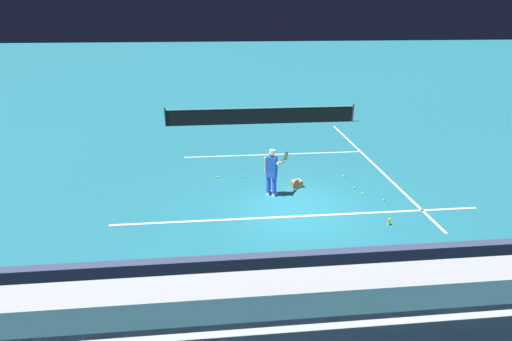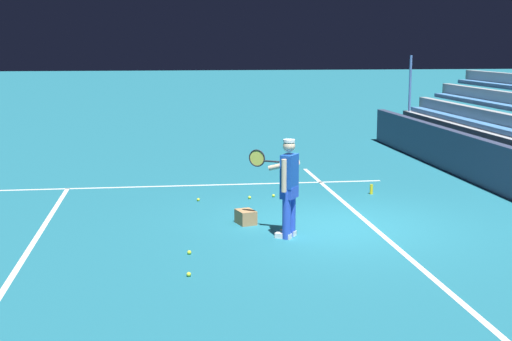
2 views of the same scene
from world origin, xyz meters
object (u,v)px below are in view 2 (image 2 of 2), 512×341
tennis_ball_on_baseline (250,197)px  tennis_ball_far_right (198,200)px  tennis_ball_stray_back (273,196)px  water_bottle (371,189)px  tennis_player (288,187)px  tennis_ball_near_player (189,274)px  ball_box_cardboard (246,217)px  tennis_ball_toward_net (189,252)px  tennis_ball_midcourt (294,190)px

tennis_ball_on_baseline → tennis_ball_far_right: bearing=93.6°
tennis_ball_stray_back → water_bottle: (0.02, -2.22, 0.08)m
tennis_player → tennis_ball_near_player: 2.77m
tennis_ball_near_player → water_bottle: bearing=-39.4°
tennis_ball_far_right → tennis_ball_stray_back: bearing=-83.5°
water_bottle → ball_box_cardboard: bearing=126.4°
tennis_ball_toward_net → tennis_ball_far_right: bearing=-5.2°
ball_box_cardboard → tennis_ball_midcourt: ball_box_cardboard is taller
tennis_ball_far_right → water_bottle: bearing=-86.9°
tennis_ball_midcourt → water_bottle: 1.73m
tennis_player → ball_box_cardboard: size_ratio=4.29×
ball_box_cardboard → tennis_ball_far_right: bearing=20.5°
tennis_player → tennis_ball_far_right: (3.09, 1.38, -0.86)m
tennis_ball_toward_net → tennis_ball_midcourt: 5.32m
tennis_ball_stray_back → tennis_ball_far_right: size_ratio=1.00×
tennis_ball_toward_net → tennis_ball_stray_back: (4.10, -2.01, 0.00)m
tennis_player → tennis_ball_near_player: bearing=137.0°
tennis_player → tennis_ball_midcourt: bearing=-12.5°
tennis_ball_on_baseline → tennis_ball_near_player: same height
tennis_ball_near_player → water_bottle: (5.22, -4.29, 0.08)m
ball_box_cardboard → tennis_ball_stray_back: size_ratio=6.06×
tennis_ball_stray_back → tennis_ball_midcourt: size_ratio=1.00×
tennis_ball_far_right → tennis_ball_on_baseline: size_ratio=1.00×
tennis_ball_toward_net → tennis_ball_midcourt: (4.65, -2.59, 0.00)m
tennis_ball_midcourt → tennis_ball_near_player: (-5.75, 2.64, 0.00)m
tennis_player → tennis_ball_on_baseline: bearing=4.9°
tennis_ball_far_right → tennis_ball_near_player: 5.03m
ball_box_cardboard → water_bottle: (2.29, -3.11, -0.02)m
tennis_ball_far_right → tennis_ball_near_player: same height
tennis_ball_toward_net → tennis_ball_on_baseline: size_ratio=1.00×
tennis_player → tennis_ball_near_player: (-1.93, 1.79, -0.86)m
tennis_ball_toward_net → tennis_ball_stray_back: same height
tennis_ball_toward_net → tennis_ball_far_right: same height
ball_box_cardboard → tennis_ball_near_player: ball_box_cardboard is taller
tennis_ball_stray_back → tennis_ball_on_baseline: size_ratio=1.00×
tennis_ball_midcourt → tennis_ball_near_player: same height
tennis_ball_midcourt → tennis_player: bearing=167.5°
ball_box_cardboard → water_bottle: ball_box_cardboard is taller
tennis_ball_on_baseline → tennis_ball_near_player: size_ratio=1.00×
tennis_player → tennis_ball_toward_net: size_ratio=25.98×
ball_box_cardboard → tennis_ball_far_right: 2.22m
tennis_ball_far_right → tennis_ball_near_player: bearing=175.3°
tennis_ball_toward_net → water_bottle: (4.12, -4.24, 0.08)m
water_bottle → tennis_ball_midcourt: bearing=72.3°
ball_box_cardboard → tennis_ball_far_right: ball_box_cardboard is taller
tennis_ball_far_right → water_bottle: water_bottle is taller
tennis_ball_midcourt → tennis_ball_far_right: 2.35m
water_bottle → tennis_ball_near_player: bearing=140.6°
tennis_ball_toward_net → water_bottle: bearing=-45.8°
tennis_ball_stray_back → tennis_ball_near_player: size_ratio=1.00×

